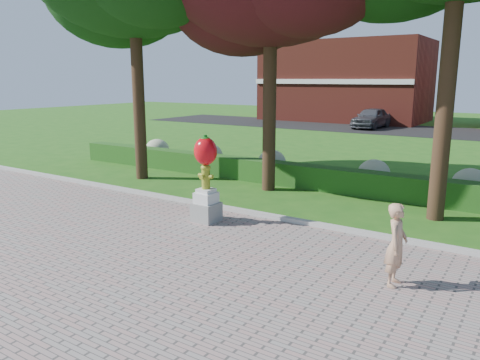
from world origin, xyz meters
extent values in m
plane|color=#225B16|center=(0.00, 0.00, 0.00)|extent=(100.00, 100.00, 0.00)
cube|color=gray|center=(0.00, -4.00, 0.02)|extent=(40.00, 14.00, 0.04)
cube|color=#ADADA5|center=(0.00, 3.00, 0.07)|extent=(40.00, 0.18, 0.15)
cube|color=#1D4A15|center=(0.00, 7.00, 0.40)|extent=(24.00, 0.70, 0.80)
ellipsoid|color=#ADB58A|center=(-9.00, 8.00, 0.55)|extent=(1.10, 1.10, 0.99)
ellipsoid|color=#ADB58A|center=(-6.00, 8.00, 0.55)|extent=(1.10, 1.10, 0.99)
ellipsoid|color=#ADB58A|center=(-3.00, 8.00, 0.55)|extent=(1.10, 1.10, 0.99)
ellipsoid|color=#ADB58A|center=(1.00, 8.00, 0.55)|extent=(1.10, 1.10, 0.99)
ellipsoid|color=#ADB58A|center=(4.00, 8.00, 0.55)|extent=(1.10, 1.10, 0.99)
cube|color=black|center=(0.00, 28.00, 0.01)|extent=(50.00, 8.00, 0.02)
cube|color=maroon|center=(-10.00, 34.00, 3.50)|extent=(14.00, 8.00, 7.00)
cylinder|color=black|center=(-7.00, 5.00, 3.36)|extent=(0.44, 0.44, 6.72)
cylinder|color=black|center=(-2.00, 6.00, 3.08)|extent=(0.44, 0.44, 6.16)
cylinder|color=black|center=(3.50, 5.50, 3.64)|extent=(0.44, 0.44, 7.28)
cube|color=gray|center=(-1.50, 1.83, 0.29)|extent=(0.64, 0.64, 0.50)
cube|color=silver|center=(-1.50, 1.83, 0.68)|extent=(0.52, 0.52, 0.28)
cube|color=silver|center=(-1.50, 1.83, 0.87)|extent=(0.41, 0.41, 0.10)
cylinder|color=olive|center=(-1.50, 1.83, 1.20)|extent=(0.22, 0.22, 0.56)
ellipsoid|color=olive|center=(-1.50, 1.83, 1.48)|extent=(0.26, 0.26, 0.18)
cylinder|color=olive|center=(-1.66, 1.83, 1.26)|extent=(0.12, 0.11, 0.11)
cylinder|color=olive|center=(-1.34, 1.83, 1.26)|extent=(0.12, 0.11, 0.11)
cylinder|color=olive|center=(-1.50, 1.68, 1.26)|extent=(0.12, 0.12, 0.12)
cylinder|color=olive|center=(-1.50, 1.83, 1.56)|extent=(0.08, 0.08, 0.05)
ellipsoid|color=red|center=(-1.50, 1.83, 1.91)|extent=(0.63, 0.56, 0.73)
ellipsoid|color=red|center=(-1.68, 1.83, 1.89)|extent=(0.31, 0.31, 0.46)
ellipsoid|color=red|center=(-1.32, 1.83, 1.89)|extent=(0.31, 0.31, 0.46)
cylinder|color=#166216|center=(-1.50, 1.83, 2.27)|extent=(0.10, 0.10, 0.12)
ellipsoid|color=#166216|center=(-1.50, 1.83, 2.24)|extent=(0.24, 0.24, 0.08)
imported|color=tan|center=(3.74, 0.59, 0.81)|extent=(0.40, 0.58, 1.54)
imported|color=#46484E|center=(-5.54, 28.01, 0.81)|extent=(2.11, 4.71, 1.57)
camera|label=1|loc=(5.74, -7.62, 3.73)|focal=35.00mm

